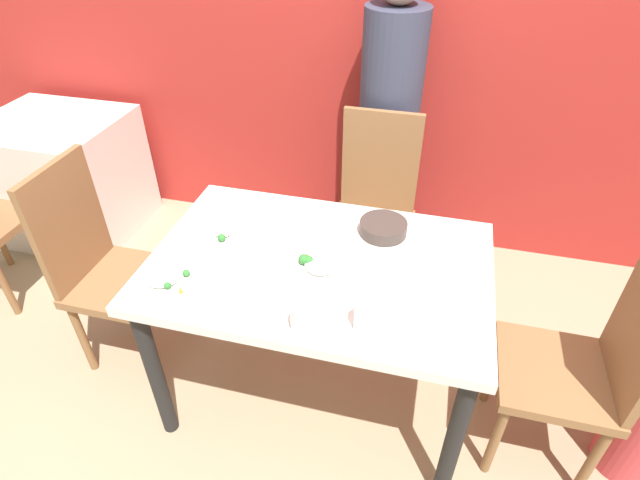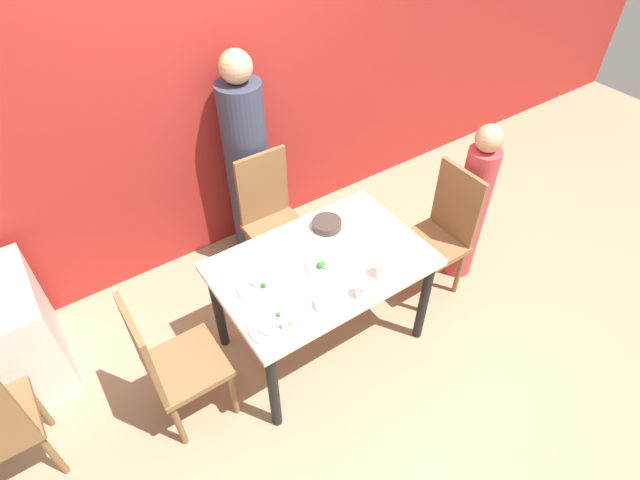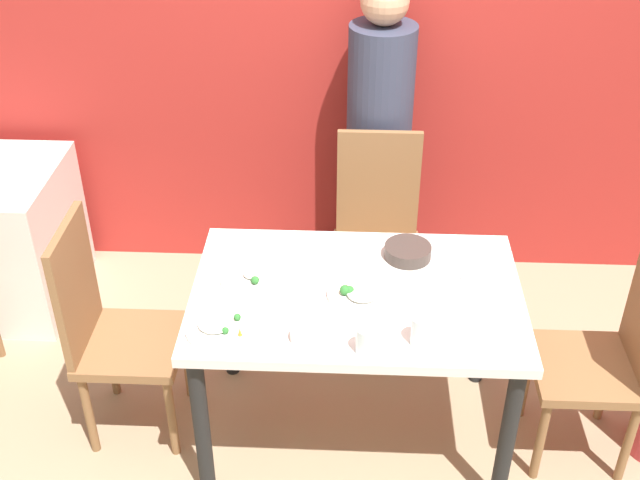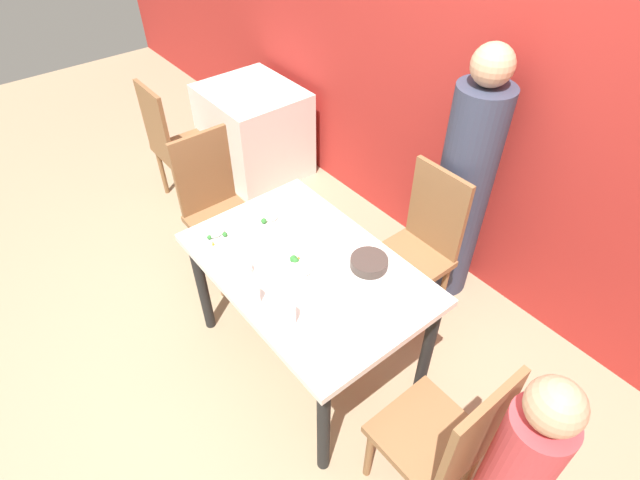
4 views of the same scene
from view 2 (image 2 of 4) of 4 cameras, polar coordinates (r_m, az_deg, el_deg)
ground_plane at (r=3.43m, az=0.18°, el=-11.14°), size 10.00×10.00×0.00m
wall_back at (r=3.47m, az=-12.62°, el=17.66°), size 10.00×0.06×2.70m
dining_table at (r=2.94m, az=0.20°, el=-3.82°), size 1.22×0.80×0.73m
chair_adult_spot at (r=3.53m, az=-5.47°, el=2.68°), size 0.40×0.40×0.97m
chair_child_spot at (r=3.49m, az=13.62°, el=0.93°), size 0.40×0.40×0.97m
chair_empty_left at (r=2.82m, az=-16.66°, el=-13.33°), size 0.40×0.40×0.97m
person_adult at (r=3.61m, az=-8.28°, el=8.21°), size 0.31×0.31×1.59m
person_child at (r=3.61m, az=16.87°, el=3.54°), size 0.22×0.22×1.24m
bowl_curry at (r=3.07m, az=0.79°, el=1.84°), size 0.18×0.18×0.05m
plate_rice_adult at (r=2.84m, az=0.73°, el=-2.61°), size 0.24×0.24×0.06m
plate_rice_child at (r=2.75m, az=-7.26°, el=-5.17°), size 0.21×0.21×0.05m
plate_noodles at (r=2.57m, az=-5.30°, el=-9.65°), size 0.27×0.27×0.05m
bowl_rice_small at (r=2.64m, az=0.69°, el=-7.21°), size 0.12×0.12×0.04m
glass_water_tall at (r=2.78m, az=7.27°, el=-3.25°), size 0.08×0.08×0.11m
glass_water_short at (r=2.67m, az=4.87°, el=-5.67°), size 0.07×0.07×0.10m
fork_steel at (r=3.16m, az=5.94°, el=2.36°), size 0.17×0.09×0.01m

